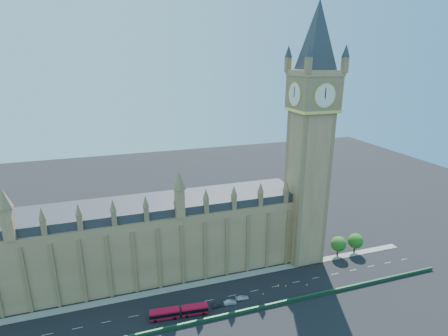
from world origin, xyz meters
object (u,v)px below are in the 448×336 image
object	(u,v)px
car_white	(242,298)
car_grey	(218,304)
red_bus	(179,312)
car_silver	(230,302)

from	to	relation	value
car_white	car_grey	bearing A→B (deg)	99.54
red_bus	car_silver	world-z (taller)	red_bus
car_grey	car_silver	bearing A→B (deg)	-96.27
red_bus	car_grey	xyz separation A→B (m)	(12.70, 0.65, -0.88)
car_grey	car_white	xyz separation A→B (m)	(8.46, 0.78, -0.07)
car_grey	car_silver	size ratio (longest dim) A/B	1.01
car_grey	red_bus	bearing A→B (deg)	89.40
red_bus	car_grey	world-z (taller)	red_bus
car_silver	car_white	size ratio (longest dim) A/B	0.93
car_grey	car_white	bearing A→B (deg)	-88.26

